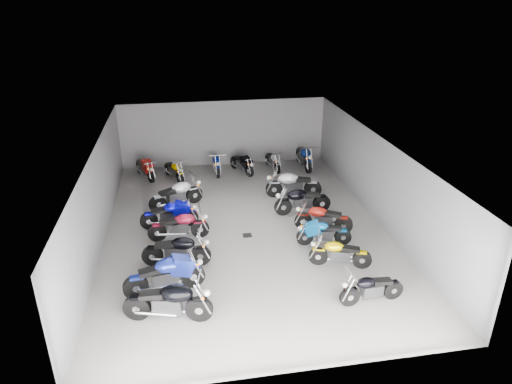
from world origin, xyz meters
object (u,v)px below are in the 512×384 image
motorcycle_right_a (371,288)px  motorcycle_right_e (302,200)px  motorcycle_back_b (174,170)px  motorcycle_back_f (304,157)px  motorcycle_left_e (170,215)px  motorcycle_right_b (339,253)px  motorcycle_back_d (242,163)px  motorcycle_left_b (165,275)px  motorcycle_right_f (293,184)px  motorcycle_back_a (145,168)px  motorcycle_left_d (179,226)px  motorcycle_right_c (323,233)px  motorcycle_left_a (169,302)px  motorcycle_left_f (177,195)px  motorcycle_back_e (273,161)px  motorcycle_left_c (177,250)px  motorcycle_right_d (323,218)px  drain_grate (247,235)px  motorcycle_back_c (216,163)px

motorcycle_right_a → motorcycle_right_e: bearing=-0.2°
motorcycle_back_b → motorcycle_back_f: size_ratio=0.77×
motorcycle_left_e → motorcycle_right_b: size_ratio=1.12×
motorcycle_back_d → motorcycle_back_f: motorcycle_back_f is taller
motorcycle_left_b → motorcycle_right_a: motorcycle_left_b is taller
motorcycle_right_f → motorcycle_back_a: size_ratio=1.20×
motorcycle_left_d → motorcycle_back_a: motorcycle_left_d is taller
motorcycle_left_b → motorcycle_right_f: bearing=128.3°
motorcycle_right_c → motorcycle_left_a: bearing=129.7°
motorcycle_left_d → motorcycle_left_a: bearing=-5.1°
motorcycle_right_c → motorcycle_left_f: bearing=60.6°
motorcycle_right_c → motorcycle_back_b: 8.50m
motorcycle_left_a → motorcycle_left_b: motorcycle_left_a is taller
motorcycle_left_d → motorcycle_back_e: motorcycle_left_d is taller
motorcycle_back_f → motorcycle_back_e: bearing=-1.0°
motorcycle_back_a → motorcycle_back_d: bearing=155.2°
motorcycle_left_c → motorcycle_right_b: size_ratio=1.15×
motorcycle_left_f → motorcycle_right_c: (4.89, -3.85, -0.10)m
motorcycle_left_a → motorcycle_left_c: 2.67m
motorcycle_left_e → motorcycle_back_a: motorcycle_left_e is taller
motorcycle_left_b → motorcycle_right_c: (5.27, 1.84, -0.11)m
motorcycle_left_d → motorcycle_back_b: (-0.15, 5.65, -0.06)m
motorcycle_right_b → motorcycle_back_a: bearing=54.4°
motorcycle_left_a → motorcycle_back_d: (3.40, 10.31, -0.11)m
motorcycle_left_d → motorcycle_left_e: size_ratio=1.00×
motorcycle_right_b → motorcycle_back_f: 8.86m
motorcycle_right_a → motorcycle_back_a: size_ratio=0.97×
motorcycle_left_e → motorcycle_back_d: motorcycle_left_e is taller
motorcycle_left_c → motorcycle_right_e: size_ratio=0.96×
motorcycle_left_d → motorcycle_right_d: size_ratio=1.06×
motorcycle_back_e → motorcycle_back_b: bearing=-2.5°
motorcycle_right_d → motorcycle_back_d: bearing=38.3°
drain_grate → motorcycle_left_d: (-2.37, 0.17, 0.51)m
motorcycle_left_d → motorcycle_back_f: (6.16, 6.16, 0.04)m
motorcycle_left_a → motorcycle_left_d: motorcycle_left_a is taller
motorcycle_right_b → motorcycle_back_a: size_ratio=0.97×
motorcycle_left_d → motorcycle_right_c: size_ratio=1.13×
motorcycle_right_d → motorcycle_back_e: (-0.51, 6.43, -0.06)m
drain_grate → motorcycle_right_f: motorcycle_right_f is taller
motorcycle_left_a → motorcycle_right_f: size_ratio=1.00×
motorcycle_right_b → motorcycle_right_f: bearing=19.7°
motorcycle_left_d → motorcycle_left_c: bearing=-3.8°
motorcycle_left_e → motorcycle_right_e: 5.08m
motorcycle_right_b → motorcycle_back_f: motorcycle_back_f is taller
motorcycle_back_e → motorcycle_back_f: bearing=171.3°
motorcycle_left_f → motorcycle_right_d: size_ratio=1.06×
motorcycle_back_c → motorcycle_left_f: bearing=61.0°
motorcycle_back_e → motorcycle_right_d: bearing=85.8°
motorcycle_left_c → motorcycle_right_d: (5.21, 1.40, -0.02)m
motorcycle_left_e → motorcycle_left_a: bearing=-1.2°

